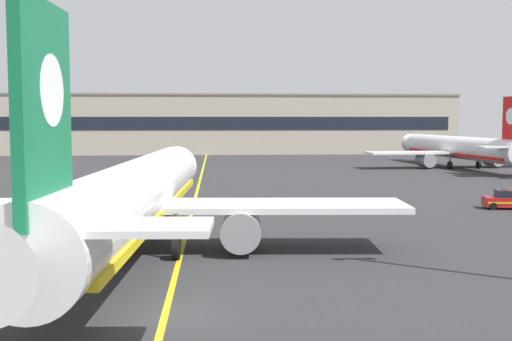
# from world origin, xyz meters

# --- Properties ---
(ground_plane) EXTENTS (400.00, 400.00, 0.00)m
(ground_plane) POSITION_xyz_m (0.00, 0.00, 0.00)
(ground_plane) COLOR #2D2D30
(taxiway_centreline) EXTENTS (1.69, 180.00, 0.01)m
(taxiway_centreline) POSITION_xyz_m (0.00, 30.00, 0.00)
(taxiway_centreline) COLOR yellow
(taxiway_centreline) RESTS_ON ground
(airliner_foreground) EXTENTS (32.24, 41.52, 11.65)m
(airliner_foreground) POSITION_xyz_m (-2.80, 12.10, 3.37)
(airliner_foreground) COLOR white
(airliner_foreground) RESTS_ON ground
(airliner_background) EXTENTS (30.02, 38.58, 10.83)m
(airliner_background) POSITION_xyz_m (40.88, 71.55, 3.13)
(airliner_background) COLOR white
(airliner_background) RESTS_ON ground
(service_car_nearest) EXTENTS (4.42, 2.52, 1.79)m
(service_car_nearest) POSITION_xyz_m (27.50, 27.66, 0.77)
(service_car_nearest) COLOR red
(service_car_nearest) RESTS_ON ground
(safety_cone_by_nose_gear) EXTENTS (0.44, 0.44, 0.55)m
(safety_cone_by_nose_gear) POSITION_xyz_m (-2.81, 28.62, 0.26)
(safety_cone_by_nose_gear) COLOR orange
(safety_cone_by_nose_gear) RESTS_ON ground
(terminal_building) EXTENTS (120.08, 12.40, 13.19)m
(terminal_building) POSITION_xyz_m (-3.75, 115.52, 6.60)
(terminal_building) COLOR #B2A893
(terminal_building) RESTS_ON ground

